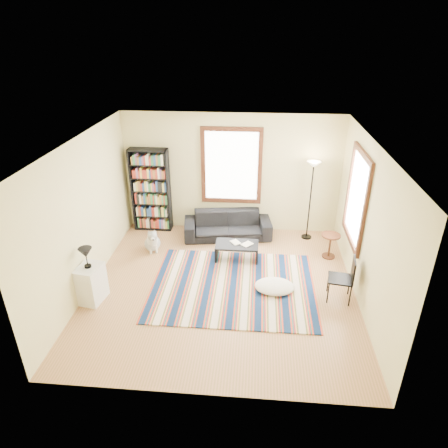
# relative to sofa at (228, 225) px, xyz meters

# --- Properties ---
(floor) EXTENTS (5.00, 5.00, 0.10)m
(floor) POSITION_rel_sofa_xyz_m (0.05, -2.05, -0.34)
(floor) COLOR #B27751
(floor) RESTS_ON ground
(ceiling) EXTENTS (5.00, 5.00, 0.10)m
(ceiling) POSITION_rel_sofa_xyz_m (0.05, -2.05, 2.56)
(ceiling) COLOR white
(ceiling) RESTS_ON floor
(wall_back) EXTENTS (5.00, 0.10, 2.80)m
(wall_back) POSITION_rel_sofa_xyz_m (0.05, 0.50, 1.11)
(wall_back) COLOR beige
(wall_back) RESTS_ON floor
(wall_front) EXTENTS (5.00, 0.10, 2.80)m
(wall_front) POSITION_rel_sofa_xyz_m (0.05, -4.60, 1.11)
(wall_front) COLOR beige
(wall_front) RESTS_ON floor
(wall_left) EXTENTS (0.10, 5.00, 2.80)m
(wall_left) POSITION_rel_sofa_xyz_m (-2.50, -2.05, 1.11)
(wall_left) COLOR beige
(wall_left) RESTS_ON floor
(wall_right) EXTENTS (0.10, 5.00, 2.80)m
(wall_right) POSITION_rel_sofa_xyz_m (2.60, -2.05, 1.11)
(wall_right) COLOR beige
(wall_right) RESTS_ON floor
(window_back) EXTENTS (1.20, 0.06, 1.60)m
(window_back) POSITION_rel_sofa_xyz_m (0.05, 0.42, 1.31)
(window_back) COLOR white
(window_back) RESTS_ON wall_back
(window_right) EXTENTS (0.06, 1.20, 1.60)m
(window_right) POSITION_rel_sofa_xyz_m (2.52, -1.25, 1.31)
(window_right) COLOR white
(window_right) RESTS_ON wall_right
(rug) EXTENTS (3.09, 2.48, 0.02)m
(rug) POSITION_rel_sofa_xyz_m (0.26, -2.01, -0.28)
(rug) COLOR #0D2244
(rug) RESTS_ON floor
(sofa) EXTENTS (1.07, 2.11, 0.59)m
(sofa) POSITION_rel_sofa_xyz_m (0.00, 0.00, 0.00)
(sofa) COLOR black
(sofa) RESTS_ON floor
(bookshelf) EXTENTS (0.90, 0.30, 2.00)m
(bookshelf) POSITION_rel_sofa_xyz_m (-1.84, 0.27, 0.71)
(bookshelf) COLOR black
(bookshelf) RESTS_ON floor
(coffee_table) EXTENTS (0.92, 0.54, 0.36)m
(coffee_table) POSITION_rel_sofa_xyz_m (0.28, -0.99, -0.11)
(coffee_table) COLOR black
(coffee_table) RESTS_ON floor
(book_a) EXTENTS (0.27, 0.25, 0.02)m
(book_a) POSITION_rel_sofa_xyz_m (0.18, -0.99, 0.08)
(book_a) COLOR beige
(book_a) RESTS_ON coffee_table
(book_b) EXTENTS (0.29, 0.29, 0.02)m
(book_b) POSITION_rel_sofa_xyz_m (0.43, -0.94, 0.08)
(book_b) COLOR beige
(book_b) RESTS_ON coffee_table
(floor_cushion) EXTENTS (0.80, 0.64, 0.19)m
(floor_cushion) POSITION_rel_sofa_xyz_m (1.05, -2.08, -0.20)
(floor_cushion) COLOR silver
(floor_cushion) RESTS_ON floor
(floor_lamp) EXTENTS (0.39, 0.39, 1.86)m
(floor_lamp) POSITION_rel_sofa_xyz_m (1.86, 0.10, 0.64)
(floor_lamp) COLOR black
(floor_lamp) RESTS_ON floor
(side_table) EXTENTS (0.44, 0.44, 0.54)m
(side_table) POSITION_rel_sofa_xyz_m (2.25, -0.75, -0.02)
(side_table) COLOR #422310
(side_table) RESTS_ON floor
(folding_chair) EXTENTS (0.47, 0.46, 0.86)m
(folding_chair) POSITION_rel_sofa_xyz_m (2.20, -2.22, 0.14)
(folding_chair) COLOR black
(folding_chair) RESTS_ON floor
(white_cabinet) EXTENTS (0.46, 0.56, 0.70)m
(white_cabinet) POSITION_rel_sofa_xyz_m (-2.25, -2.64, 0.06)
(white_cabinet) COLOR silver
(white_cabinet) RESTS_ON floor
(table_lamp) EXTENTS (0.28, 0.28, 0.38)m
(table_lamp) POSITION_rel_sofa_xyz_m (-2.25, -2.64, 0.60)
(table_lamp) COLOR black
(table_lamp) RESTS_ON white_cabinet
(dog) EXTENTS (0.55, 0.64, 0.54)m
(dog) POSITION_rel_sofa_xyz_m (-1.61, -0.78, -0.02)
(dog) COLOR silver
(dog) RESTS_ON floor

